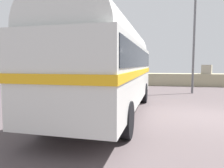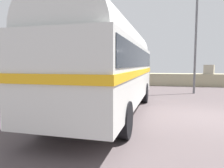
# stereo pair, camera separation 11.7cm
# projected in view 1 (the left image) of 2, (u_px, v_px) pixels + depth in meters

# --- Properties ---
(ground) EXTENTS (32.00, 26.00, 0.02)m
(ground) POSITION_uv_depth(u_px,v_px,m) (207.00, 117.00, 7.45)
(ground) COLOR #524749
(breakwater) EXTENTS (31.36, 2.32, 2.46)m
(breakwater) POSITION_uv_depth(u_px,v_px,m) (176.00, 78.00, 18.91)
(breakwater) COLOR tan
(breakwater) RESTS_ON ground
(vintage_coach) EXTENTS (2.79, 8.68, 3.70)m
(vintage_coach) POSITION_uv_depth(u_px,v_px,m) (110.00, 61.00, 7.90)
(vintage_coach) COLOR black
(vintage_coach) RESTS_ON ground
(lamp_post) EXTENTS (0.47, 0.81, 6.57)m
(lamp_post) POSITION_uv_depth(u_px,v_px,m) (195.00, 37.00, 13.25)
(lamp_post) COLOR #5B5B60
(lamp_post) RESTS_ON ground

